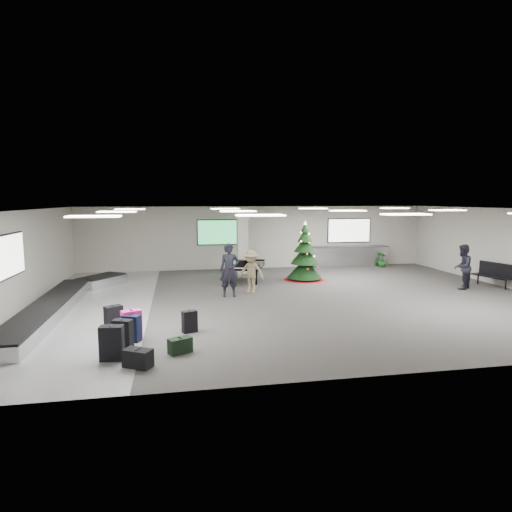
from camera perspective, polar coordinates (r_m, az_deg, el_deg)
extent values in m
plane|color=#373532|center=(15.61, 4.97, -5.60)|extent=(18.00, 18.00, 0.00)
cube|color=#ADA99E|center=(22.11, 0.19, 2.49)|extent=(18.00, 0.02, 3.20)
cube|color=#ADA99E|center=(8.88, 17.24, -5.39)|extent=(18.00, 0.02, 3.20)
cube|color=#ADA99E|center=(15.57, -28.81, -0.55)|extent=(0.02, 14.00, 3.20)
cube|color=silver|center=(15.21, 5.11, 6.23)|extent=(18.00, 14.00, 0.02)
cube|color=slate|center=(15.35, -21.29, -6.31)|extent=(4.00, 14.00, 0.01)
cube|color=#B6B2A7|center=(20.57, -1.83, 2.11)|extent=(0.50, 0.50, 3.20)
cube|color=green|center=(21.76, -4.98, 3.17)|extent=(2.20, 0.08, 1.30)
cube|color=white|center=(23.48, 12.31, 3.35)|extent=(2.40, 0.08, 1.30)
cube|color=white|center=(14.58, -29.92, 0.08)|extent=(0.08, 2.10, 1.30)
cube|color=white|center=(10.83, -20.78, 4.96)|extent=(1.20, 0.60, 0.04)
cube|color=white|center=(14.78, -18.04, 5.62)|extent=(1.20, 0.60, 0.04)
cube|color=white|center=(18.75, -16.46, 6.00)|extent=(1.20, 0.60, 0.04)
cube|color=white|center=(10.85, 0.57, 5.45)|extent=(1.20, 0.60, 0.04)
cube|color=white|center=(14.80, -2.42, 5.99)|extent=(1.20, 0.60, 0.04)
cube|color=white|center=(18.77, -4.15, 6.29)|extent=(1.20, 0.60, 0.04)
cube|color=white|center=(12.27, 19.32, 5.26)|extent=(1.20, 0.60, 0.04)
cube|color=white|center=(15.86, 12.12, 5.93)|extent=(1.20, 0.60, 0.04)
cube|color=white|center=(19.62, 7.62, 6.29)|extent=(1.20, 0.60, 0.04)
cube|color=white|center=(17.78, 24.16, 5.59)|extent=(1.20, 0.60, 0.04)
cube|color=white|center=(21.20, 18.01, 6.08)|extent=(1.20, 0.60, 0.04)
cube|color=silver|center=(14.59, -25.94, -6.50)|extent=(1.00, 8.00, 0.38)
cube|color=black|center=(14.54, -25.99, -5.70)|extent=(0.95, 7.90, 0.05)
cube|color=silver|center=(18.81, -19.89, -3.18)|extent=(1.97, 2.21, 0.38)
cube|color=black|center=(18.77, -19.92, -2.55)|extent=(1.87, 2.10, 0.05)
cube|color=silver|center=(23.35, 12.50, -0.08)|extent=(4.00, 0.60, 1.05)
cube|color=#313134|center=(23.28, 12.53, 1.23)|extent=(4.05, 0.65, 0.04)
cube|color=black|center=(10.13, -18.67, -10.95)|extent=(0.53, 0.33, 0.78)
cube|color=black|center=(10.01, -18.77, -8.76)|extent=(0.05, 0.17, 0.02)
cube|color=black|center=(10.84, -17.33, -9.91)|extent=(0.51, 0.39, 0.70)
cube|color=black|center=(10.74, -17.40, -8.07)|extent=(0.08, 0.14, 0.02)
cube|color=#FF2192|center=(11.48, -16.27, -8.77)|extent=(0.54, 0.44, 0.75)
cube|color=black|center=(11.38, -16.34, -6.92)|extent=(0.10, 0.16, 0.02)
cube|color=black|center=(11.72, -8.85, -8.63)|extent=(0.44, 0.33, 0.58)
cube|color=black|center=(11.64, -8.88, -7.20)|extent=(0.07, 0.13, 0.02)
cube|color=black|center=(11.28, -16.25, -9.25)|extent=(0.50, 0.42, 0.67)
cube|color=black|center=(11.19, -16.32, -7.55)|extent=(0.09, 0.15, 0.02)
cube|color=black|center=(10.19, -18.65, -11.04)|extent=(0.54, 0.42, 0.71)
cube|color=black|center=(10.08, -18.74, -9.05)|extent=(0.09, 0.16, 0.02)
cube|color=black|center=(10.27, -10.08, -11.66)|extent=(0.60, 0.47, 0.36)
cube|color=black|center=(10.21, -10.11, -10.67)|extent=(0.09, 0.16, 0.02)
cube|color=black|center=(12.38, -18.46, -7.84)|extent=(0.52, 0.46, 0.67)
cube|color=black|center=(12.30, -18.52, -6.28)|extent=(0.11, 0.15, 0.02)
cube|color=black|center=(9.65, -15.47, -12.99)|extent=(0.68, 0.58, 0.39)
cube|color=black|center=(9.58, -15.51, -11.84)|extent=(0.12, 0.19, 0.02)
cone|color=maroon|center=(19.16, 6.47, -2.99)|extent=(1.84, 1.84, 0.12)
cylinder|color=#3F2819|center=(19.12, 6.47, -2.45)|extent=(0.12, 0.12, 0.49)
cone|color=black|center=(19.08, 6.49, -1.59)|extent=(1.55, 1.55, 0.87)
cone|color=black|center=(18.99, 6.51, 0.15)|extent=(1.26, 1.26, 0.78)
cone|color=black|center=(18.94, 6.53, 1.60)|extent=(0.97, 0.97, 0.68)
cone|color=black|center=(18.90, 6.55, 2.77)|extent=(0.68, 0.68, 0.58)
cone|color=black|center=(18.88, 6.57, 3.80)|extent=(0.39, 0.39, 0.44)
cone|color=#FFE566|center=(18.87, 6.58, 4.45)|extent=(0.16, 0.16, 0.17)
cube|color=black|center=(18.51, -1.34, -1.16)|extent=(1.85, 1.96, 0.25)
cube|color=black|center=(17.68, -1.81, -1.81)|extent=(1.33, 0.69, 0.09)
cube|color=white|center=(17.65, -1.83, -1.65)|extent=(1.16, 0.50, 0.02)
cube|color=black|center=(17.86, -1.69, -0.89)|extent=(0.61, 0.23, 0.20)
cylinder|color=black|center=(18.07, -3.38, -2.79)|extent=(0.09, 0.09, 0.62)
cylinder|color=black|center=(17.88, 0.04, -2.88)|extent=(0.09, 0.09, 0.62)
cylinder|color=black|center=(19.20, -1.01, -2.16)|extent=(0.09, 0.09, 0.62)
cube|color=black|center=(19.90, 28.93, -2.39)|extent=(0.87, 1.64, 0.06)
cylinder|color=black|center=(19.47, 30.05, -3.34)|extent=(0.06, 0.06, 0.42)
cylinder|color=black|center=(20.41, 27.79, -2.74)|extent=(0.06, 0.06, 0.42)
cube|color=black|center=(20.01, 29.52, -1.53)|extent=(0.42, 1.53, 0.52)
imported|color=black|center=(15.63, -3.56, -1.89)|extent=(0.74, 0.50, 1.97)
imported|color=#907B59|center=(16.25, -0.68, -2.10)|extent=(1.22, 1.05, 1.64)
imported|color=black|center=(18.80, 25.82, -1.32)|extent=(1.10, 1.07, 1.79)
imported|color=#16441D|center=(21.65, 7.44, -0.95)|extent=(0.52, 0.49, 0.75)
imported|color=#16441D|center=(23.53, 16.46, -0.48)|extent=(0.59, 0.59, 0.78)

